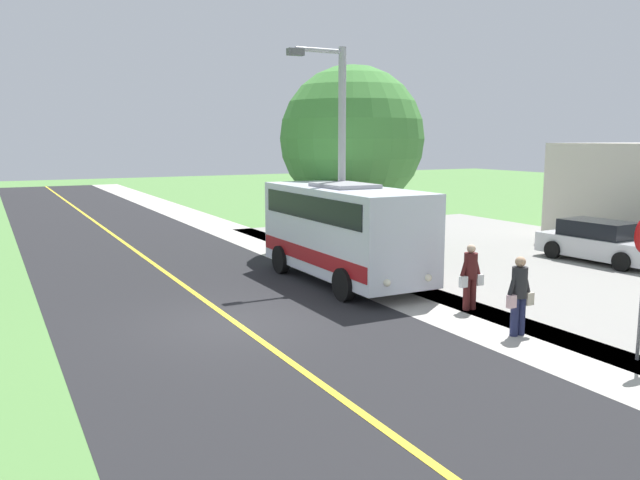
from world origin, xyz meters
The scene contains 10 objects.
ground_plane centered at (0.00, 0.00, 0.00)m, with size 120.00×120.00×0.00m, color #548442.
road_surface centered at (0.00, 0.00, 0.00)m, with size 8.00×100.00×0.01m, color black.
sidewalk centered at (-5.20, 0.00, 0.00)m, with size 2.40×100.00×0.01m, color #B2ADA3.
road_centre_line centered at (0.00, 0.00, 0.01)m, with size 0.16×100.00×0.00m, color gold.
shuttle_bus_front centered at (-4.48, -2.59, 1.64)m, with size 2.61×6.72×3.00m.
pedestrian_with_bags centered at (-5.18, 3.89, 0.96)m, with size 0.72×0.34×1.78m.
pedestrian_waiting centered at (-5.69, 1.72, 0.91)m, with size 0.72×0.34×1.69m.
street_light_pole centered at (-4.86, -3.67, 3.95)m, with size 1.97×0.24×7.10m.
parked_car_near centered at (-14.15, -1.16, 0.69)m, with size 2.25×4.51×1.45m.
tree_curbside centered at (-7.40, -7.12, 4.31)m, with size 5.47×5.47×7.05m.
Camera 1 is at (5.04, 13.95, 4.29)m, focal length 35.91 mm.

